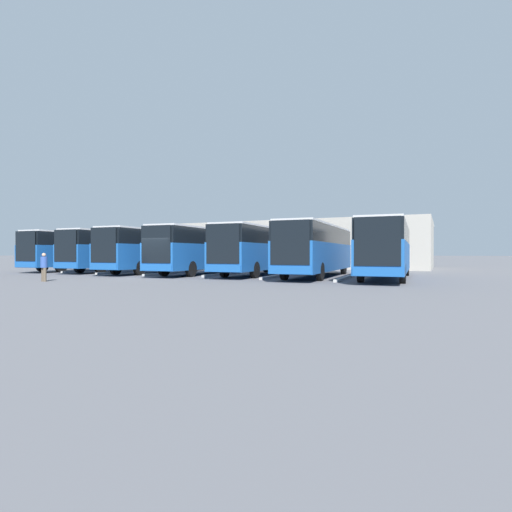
% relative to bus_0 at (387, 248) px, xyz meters
% --- Properties ---
extents(ground_plane, '(600.00, 600.00, 0.00)m').
position_rel_bus_0_xyz_m(ground_plane, '(13.19, 5.65, -1.89)').
color(ground_plane, '#5B5B60').
extents(bus_0, '(3.07, 12.52, 3.40)m').
position_rel_bus_0_xyz_m(bus_0, '(0.00, 0.00, 0.00)').
color(bus_0, '#19519E').
rests_on(bus_0, ground_plane).
extents(curb_divider_0, '(0.53, 5.43, 0.15)m').
position_rel_bus_0_xyz_m(curb_divider_0, '(2.20, 1.84, -1.82)').
color(curb_divider_0, '#B2B2AD').
rests_on(curb_divider_0, ground_plane).
extents(bus_1, '(3.07, 12.52, 3.40)m').
position_rel_bus_0_xyz_m(bus_1, '(4.40, -0.09, 0.00)').
color(bus_1, '#19519E').
rests_on(bus_1, ground_plane).
extents(curb_divider_1, '(0.53, 5.43, 0.15)m').
position_rel_bus_0_xyz_m(curb_divider_1, '(6.59, 1.75, -1.82)').
color(curb_divider_1, '#B2B2AD').
rests_on(curb_divider_1, ground_plane).
extents(bus_2, '(3.07, 12.52, 3.40)m').
position_rel_bus_0_xyz_m(bus_2, '(8.79, -0.77, 0.00)').
color(bus_2, '#19519E').
rests_on(bus_2, ground_plane).
extents(curb_divider_2, '(0.53, 5.43, 0.15)m').
position_rel_bus_0_xyz_m(curb_divider_2, '(10.99, 1.07, -1.82)').
color(curb_divider_2, '#B2B2AD').
rests_on(curb_divider_2, ground_plane).
extents(bus_3, '(3.07, 12.52, 3.40)m').
position_rel_bus_0_xyz_m(bus_3, '(13.19, -0.20, 0.00)').
color(bus_3, '#19519E').
rests_on(bus_3, ground_plane).
extents(curb_divider_3, '(0.53, 5.43, 0.15)m').
position_rel_bus_0_xyz_m(curb_divider_3, '(15.39, 1.64, -1.82)').
color(curb_divider_3, '#B2B2AD').
rests_on(curb_divider_3, ground_plane).
extents(bus_4, '(3.07, 12.52, 3.40)m').
position_rel_bus_0_xyz_m(bus_4, '(17.58, -0.24, 0.00)').
color(bus_4, '#19519E').
rests_on(bus_4, ground_plane).
extents(curb_divider_4, '(0.53, 5.43, 0.15)m').
position_rel_bus_0_xyz_m(curb_divider_4, '(19.78, 1.60, -1.82)').
color(curb_divider_4, '#B2B2AD').
rests_on(curb_divider_4, ground_plane).
extents(bus_5, '(3.07, 12.52, 3.40)m').
position_rel_bus_0_xyz_m(bus_5, '(21.98, -0.88, 0.00)').
color(bus_5, '#19519E').
rests_on(bus_5, ground_plane).
extents(curb_divider_5, '(0.53, 5.43, 0.15)m').
position_rel_bus_0_xyz_m(curb_divider_5, '(24.18, 0.96, -1.82)').
color(curb_divider_5, '#B2B2AD').
rests_on(curb_divider_5, ground_plane).
extents(bus_6, '(3.07, 12.52, 3.40)m').
position_rel_bus_0_xyz_m(bus_6, '(26.38, -0.89, 0.00)').
color(bus_6, '#19519E').
rests_on(bus_6, ground_plane).
extents(pedestrian, '(0.41, 0.41, 1.57)m').
position_rel_bus_0_xyz_m(pedestrian, '(16.76, 10.64, -1.05)').
color(pedestrian, brown).
rests_on(pedestrian, ground_plane).
extents(station_building, '(30.72, 13.83, 5.00)m').
position_rel_bus_0_xyz_m(station_building, '(13.19, -17.83, 0.64)').
color(station_building, '#A8A399').
rests_on(station_building, ground_plane).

